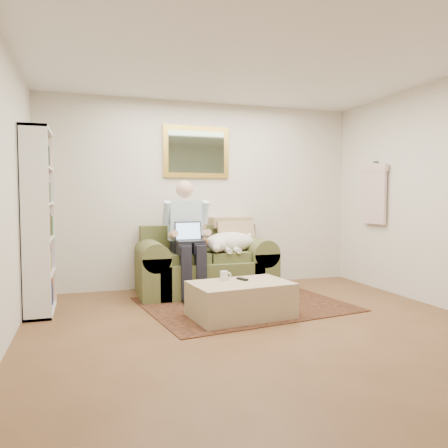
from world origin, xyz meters
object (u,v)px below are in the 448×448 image
sofa (205,270)px  laptop (189,236)px  sleeping_dog (230,242)px  coffee_mug (224,276)px  bookshelf (39,222)px  ottoman (241,300)px  seated_man (188,239)px

sofa → laptop: size_ratio=5.15×
sleeping_dog → coffee_mug: bearing=-111.4°
coffee_mug → bookshelf: 2.10m
ottoman → bookshelf: bookshelf is taller
laptop → coffee_mug: size_ratio=3.42×
coffee_mug → sleeping_dog: bearing=68.6°
bookshelf → coffee_mug: bearing=-20.4°
ottoman → coffee_mug: coffee_mug is taller
laptop → bookshelf: bearing=-173.7°
ottoman → seated_man: bearing=105.4°
sofa → seated_man: bearing=-148.5°
sleeping_dog → bookshelf: size_ratio=0.36×
sofa → bookshelf: 2.15m
seated_man → coffee_mug: seated_man is taller
sleeping_dog → ottoman: size_ratio=0.71×
seated_man → sleeping_dog: (0.58, 0.07, -0.07)m
sofa → coffee_mug: size_ratio=17.61×
ottoman → coffee_mug: bearing=130.6°
seated_man → laptop: 0.08m
sofa → coffee_mug: bearing=-94.6°
seated_man → sleeping_dog: seated_man is taller
sofa → bookshelf: size_ratio=0.88×
seated_man → bookshelf: (-1.72, -0.26, 0.26)m
ottoman → sofa: bearing=92.0°
seated_man → laptop: bearing=-90.0°
laptop → sleeping_dog: 0.61m
sofa → laptop: laptop is taller
coffee_mug → bookshelf: bookshelf is taller
sofa → ottoman: sofa is taller
sleeping_dog → laptop: bearing=-166.4°
laptop → ottoman: 1.25m
bookshelf → sofa: bearing=12.0°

